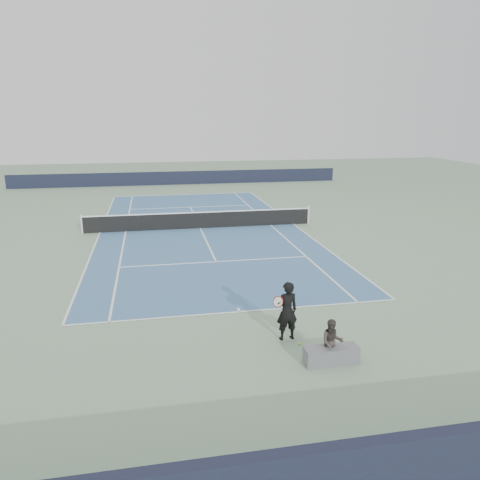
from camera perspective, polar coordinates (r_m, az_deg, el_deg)
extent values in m
plane|color=gray|center=(26.56, -4.87, 1.42)|extent=(80.00, 80.00, 0.00)
cube|color=#3C668F|center=(26.56, -4.87, 1.43)|extent=(10.97, 23.77, 0.01)
cylinder|color=silver|center=(26.57, -18.75, 1.86)|extent=(0.10, 0.10, 1.07)
cylinder|color=silver|center=(27.82, 8.34, 3.06)|extent=(0.10, 0.10, 1.07)
cube|color=black|center=(26.46, -4.89, 2.39)|extent=(12.80, 0.03, 0.90)
cube|color=white|center=(26.36, -4.91, 3.38)|extent=(12.80, 0.04, 0.06)
cube|color=black|center=(44.02, -7.41, 7.51)|extent=(30.00, 0.25, 1.20)
cube|color=black|center=(8.48, 11.43, -26.54)|extent=(30.00, 0.25, 1.20)
imported|color=black|center=(13.35, 5.74, -8.59)|extent=(0.70, 0.54, 1.73)
torus|color=#9C180D|center=(13.11, 4.66, -7.52)|extent=(0.34, 0.18, 0.36)
cylinder|color=white|center=(13.11, 4.66, -7.52)|extent=(0.29, 0.14, 0.32)
cylinder|color=white|center=(13.27, 5.10, -8.46)|extent=(0.08, 0.13, 0.27)
sphere|color=#C8DE2D|center=(13.42, 7.29, -12.41)|extent=(0.07, 0.07, 0.07)
cube|color=slate|center=(12.58, 11.05, -13.61)|extent=(1.46, 0.72, 0.45)
imported|color=#38312D|center=(12.40, 11.14, -12.09)|extent=(0.66, 0.57, 1.20)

